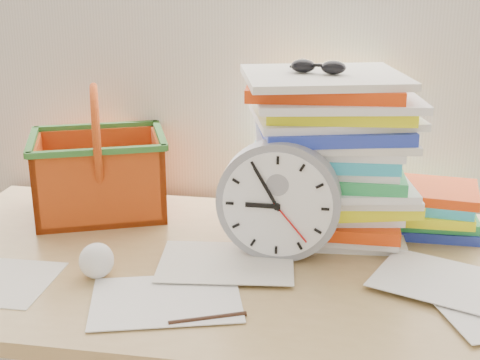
% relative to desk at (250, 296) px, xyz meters
% --- Properties ---
extents(desk, '(1.40, 0.70, 0.75)m').
position_rel_desk_xyz_m(desk, '(0.00, 0.00, 0.00)').
color(desk, '#AB8950').
rests_on(desk, ground).
extents(paper_stack, '(0.39, 0.33, 0.35)m').
position_rel_desk_xyz_m(paper_stack, '(0.14, 0.18, 0.25)').
color(paper_stack, white).
rests_on(paper_stack, desk).
extents(clock, '(0.25, 0.05, 0.25)m').
position_rel_desk_xyz_m(clock, '(0.05, 0.04, 0.20)').
color(clock, gray).
rests_on(clock, desk).
extents(sunglasses, '(0.14, 0.13, 0.03)m').
position_rel_desk_xyz_m(sunglasses, '(0.11, 0.17, 0.44)').
color(sunglasses, black).
rests_on(sunglasses, paper_stack).
extents(book_stack, '(0.26, 0.21, 0.11)m').
position_rel_desk_xyz_m(book_stack, '(0.36, 0.23, 0.13)').
color(book_stack, white).
rests_on(book_stack, desk).
extents(basket, '(0.37, 0.33, 0.30)m').
position_rel_desk_xyz_m(basket, '(-0.39, 0.21, 0.23)').
color(basket, '#DD5415').
rests_on(basket, desk).
extents(crumpled_ball, '(0.07, 0.07, 0.07)m').
position_rel_desk_xyz_m(crumpled_ball, '(-0.28, -0.11, 0.11)').
color(crumpled_ball, white).
rests_on(crumpled_ball, desk).
extents(pen, '(0.13, 0.06, 0.01)m').
position_rel_desk_xyz_m(pen, '(-0.04, -0.23, 0.08)').
color(pen, black).
rests_on(pen, desk).
extents(scattered_papers, '(1.26, 0.42, 0.02)m').
position_rel_desk_xyz_m(scattered_papers, '(0.00, 0.00, 0.08)').
color(scattered_papers, white).
rests_on(scattered_papers, desk).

